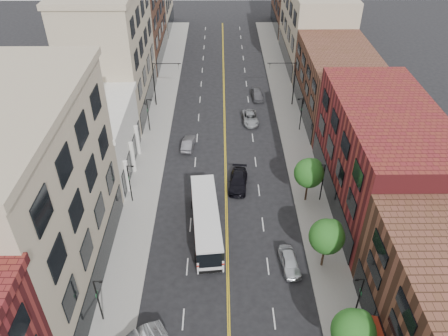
{
  "coord_description": "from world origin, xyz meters",
  "views": [
    {
      "loc": [
        -0.63,
        -15.25,
        33.29
      ],
      "look_at": [
        -0.26,
        23.74,
        5.0
      ],
      "focal_mm": 35.0,
      "sensor_mm": 36.0,
      "label": 1
    }
  ],
  "objects_px": {
    "city_bus": "(206,219)",
    "car_lane_a": "(238,181)",
    "car_parked_far": "(290,262)",
    "car_lane_c": "(257,94)",
    "car_lane_behind": "(188,143)",
    "car_lane_b": "(250,118)"
  },
  "relations": [
    {
      "from": "city_bus",
      "to": "car_lane_a",
      "type": "height_order",
      "value": "city_bus"
    },
    {
      "from": "car_parked_far",
      "to": "car_lane_c",
      "type": "relative_size",
      "value": 0.97
    },
    {
      "from": "car_lane_behind",
      "to": "car_lane_c",
      "type": "bearing_deg",
      "value": -119.51
    },
    {
      "from": "car_lane_b",
      "to": "car_lane_c",
      "type": "bearing_deg",
      "value": 75.51
    },
    {
      "from": "city_bus",
      "to": "car_lane_b",
      "type": "xyz_separation_m",
      "value": [
        6.11,
        23.61,
        -1.14
      ]
    },
    {
      "from": "car_lane_behind",
      "to": "car_lane_a",
      "type": "xyz_separation_m",
      "value": [
        6.59,
        -8.72,
        0.07
      ]
    },
    {
      "from": "car_parked_far",
      "to": "car_lane_behind",
      "type": "height_order",
      "value": "car_parked_far"
    },
    {
      "from": "city_bus",
      "to": "car_lane_a",
      "type": "distance_m",
      "value": 8.78
    },
    {
      "from": "car_lane_behind",
      "to": "car_lane_b",
      "type": "distance_m",
      "value": 11.39
    },
    {
      "from": "car_parked_far",
      "to": "city_bus",
      "type": "bearing_deg",
      "value": 142.81
    },
    {
      "from": "city_bus",
      "to": "car_lane_b",
      "type": "height_order",
      "value": "city_bus"
    },
    {
      "from": "car_lane_a",
      "to": "car_lane_c",
      "type": "bearing_deg",
      "value": 86.36
    },
    {
      "from": "car_lane_b",
      "to": "car_lane_a",
      "type": "bearing_deg",
      "value": -101.58
    },
    {
      "from": "car_lane_a",
      "to": "car_parked_far",
      "type": "bearing_deg",
      "value": -64.51
    },
    {
      "from": "car_lane_a",
      "to": "car_lane_c",
      "type": "relative_size",
      "value": 1.21
    },
    {
      "from": "car_parked_far",
      "to": "car_lane_a",
      "type": "relative_size",
      "value": 0.81
    },
    {
      "from": "car_parked_far",
      "to": "car_lane_b",
      "type": "relative_size",
      "value": 0.87
    },
    {
      "from": "car_lane_behind",
      "to": "car_lane_a",
      "type": "height_order",
      "value": "car_lane_a"
    },
    {
      "from": "car_lane_a",
      "to": "car_lane_behind",
      "type": "bearing_deg",
      "value": 133.06
    },
    {
      "from": "car_lane_a",
      "to": "car_lane_b",
      "type": "relative_size",
      "value": 1.08
    },
    {
      "from": "car_lane_behind",
      "to": "car_lane_b",
      "type": "xyz_separation_m",
      "value": [
        8.98,
        7.0,
        -0.01
      ]
    },
    {
      "from": "car_parked_far",
      "to": "car_lane_behind",
      "type": "distance_m",
      "value": 24.37
    }
  ]
}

